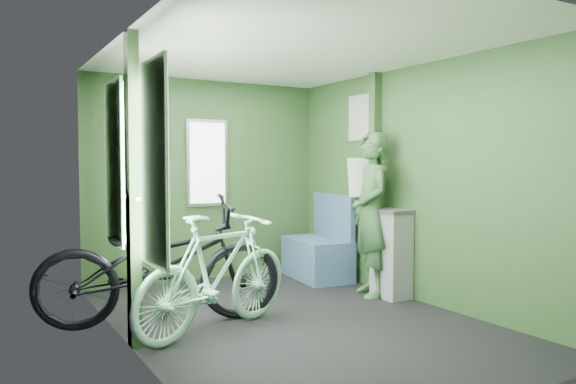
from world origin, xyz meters
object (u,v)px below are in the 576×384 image
bicycle_black (161,326)px  bench_seat (319,254)px  waste_box (391,254)px  bicycle_mint (218,334)px  passenger (371,214)px

bicycle_black → bench_seat: size_ratio=2.04×
bicycle_black → waste_box: bearing=-80.9°
bicycle_black → waste_box: waste_box is taller
bicycle_mint → waste_box: bearing=-103.7°
bicycle_mint → passenger: size_ratio=0.97×
bicycle_mint → bench_seat: bearing=-73.9°
waste_box → bench_seat: 1.17m
bicycle_black → bicycle_mint: bearing=-129.8°
bicycle_mint → bench_seat: size_ratio=1.64×
bench_seat → waste_box: bearing=-78.0°
waste_box → bench_seat: bench_seat is taller
waste_box → bench_seat: bearing=95.6°
bicycle_mint → waste_box: 2.04m
bicycle_black → waste_box: 2.35m
bicycle_black → bicycle_mint: (0.32, -0.43, 0.00)m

